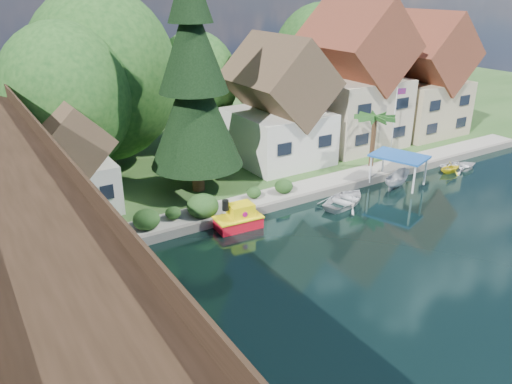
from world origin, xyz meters
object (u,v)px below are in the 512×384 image
Objects in this scene: house_right at (420,82)px; boat_canopy at (397,173)px; boat_yellow at (451,167)px; flagpole at (396,114)px; house_center at (353,84)px; palm_tree at (375,119)px; trestle_bridge at (9,210)px; shed at (73,166)px; house_left at (278,109)px; boat_white_a at (345,199)px; tugboat at (239,219)px; conifer at (194,84)px; boat_white_b at (460,165)px.

house_right is 2.54× the size of boat_canopy.
flagpole is at bearing 25.56° from boat_yellow.
house_center reaches higher than palm_tree.
trestle_bridge is 9.02× the size of boat_canopy.
trestle_bridge is at bearing -118.19° from shed.
flagpole is (9.89, -4.47, -0.79)m from house_left.
flagpole is at bearing -151.15° from house_right.
palm_tree is at bearing -115.80° from house_center.
house_center is 3.15× the size of boat_white_a.
house_center is 27.20m from shed.
tugboat is at bearing -161.64° from house_right.
tugboat is 0.74× the size of boat_white_a.
house_left is 18.01m from house_right.
boat_white_a is (22.38, 0.88, -4.89)m from trestle_bridge.
boat_white_a is (-9.62, -10.45, -5.96)m from house_center.
palm_tree is (28.97, 5.05, -0.63)m from trestle_bridge.
boat_yellow is at bearing -75.38° from house_center.
house_center is at bearing 176.82° from house_right.
house_center is at bearing 4.24° from shed.
conifer is at bearing 174.55° from flagpole.
boat_white_b is (22.34, -6.93, -8.34)m from conifer.
boat_canopy is at bearing -25.32° from conifer.
conifer is at bearing 31.50° from boat_white_a.
conifer is 2.72× the size of flagpole.
palm_tree is at bearing -154.36° from house_right.
palm_tree is 2.22× the size of boat_yellow.
boat_white_b is (13.13, -9.57, -4.76)m from house_left.
shed is 24.36m from palm_tree.
boat_white_b is at bearing 1.99° from trestle_bridge.
house_right reaches higher than house_left.
boat_white_b is at bearing -67.73° from house_center.
palm_tree is 1.48× the size of tugboat.
tugboat is (-19.25, -4.61, -3.66)m from flagpole.
boat_white_b is (1.46, 0.13, -0.19)m from boat_yellow.
house_right reaches higher than shed.
tugboat is (-0.15, -6.44, -8.03)m from conifer.
house_right is 21.77m from boat_white_a.
boat_white_a is at bearing -5.65° from tugboat.
boat_yellow is at bearing -107.04° from boat_white_a.
boat_white_b is at bearing -1.26° from tugboat.
house_left reaches higher than boat_yellow.
shed reaches higher than palm_tree.
boat_yellow is (12.28, 0.24, 0.12)m from boat_white_a.
house_left reaches higher than boat_white_b.
boat_yellow is (-6.34, -9.71, -5.20)m from house_right.
tugboat is at bearing 95.20° from boat_yellow.
shed reaches higher than boat_white_a.
house_center reaches higher than boat_yellow.
trestle_bridge is 42.41m from house_right.
house_left is 3.37× the size of tugboat.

